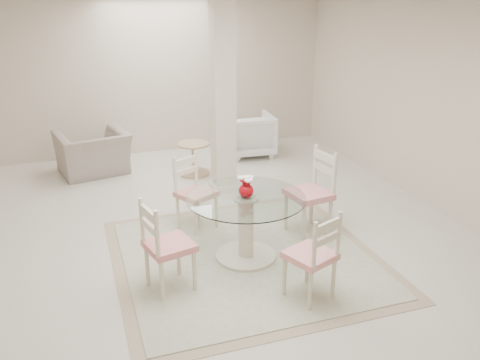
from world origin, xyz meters
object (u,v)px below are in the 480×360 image
object	(u,v)px
dining_table	(246,228)
dining_chair_west	(162,240)
column	(223,99)
dining_chair_south	(316,251)
dining_chair_north	(193,187)
side_table	(194,160)
recliner_taupe	(93,153)
red_vase	(246,187)
armchair_white	(249,135)
dining_chair_east	(314,186)

from	to	relation	value
dining_table	dining_chair_west	world-z (taller)	dining_chair_west
column	dining_chair_south	bearing A→B (deg)	-90.40
dining_chair_north	dining_chair_west	world-z (taller)	dining_chair_west
side_table	recliner_taupe	bearing A→B (deg)	159.33
dining_chair_south	red_vase	bearing A→B (deg)	-92.48
red_vase	armchair_white	bearing A→B (deg)	69.75
dining_chair_east	dining_chair_south	world-z (taller)	dining_chair_east
column	dining_chair_north	distance (m)	1.52
dining_chair_east	recliner_taupe	distance (m)	3.84
recliner_taupe	armchair_white	bearing A→B (deg)	170.28
column	recliner_taupe	world-z (taller)	column
red_vase	armchair_white	world-z (taller)	red_vase
armchair_white	side_table	bearing A→B (deg)	34.14
dining_chair_west	armchair_white	world-z (taller)	dining_chair_west
red_vase	dining_chair_east	size ratio (longest dim) A/B	0.21
dining_chair_west	recliner_taupe	world-z (taller)	dining_chair_west
column	red_vase	size ratio (longest dim) A/B	11.21
dining_chair_north	dining_chair_south	distance (m)	2.03
armchair_white	recliner_taupe	bearing A→B (deg)	6.57
dining_chair_north	side_table	xyz separation A→B (m)	(0.46, 1.84, -0.30)
dining_table	dining_chair_south	xyz separation A→B (m)	(0.35, -0.95, 0.16)
recliner_taupe	dining_chair_north	bearing A→B (deg)	101.20
column	dining_chair_west	size ratio (longest dim) A/B	2.58
dining_chair_east	red_vase	bearing A→B (deg)	-79.97
dining_chair_north	dining_chair_east	bearing A→B (deg)	-53.01
red_vase	armchair_white	distance (m)	3.73
dining_chair_east	dining_chair_south	size ratio (longest dim) A/B	1.15
dining_chair_east	dining_chair_west	distance (m)	2.04
dining_chair_east	armchair_white	xyz separation A→B (m)	(0.31, 3.14, -0.24)
dining_chair_south	dining_chair_west	bearing A→B (deg)	-47.64
dining_chair_north	side_table	bearing A→B (deg)	48.13
dining_chair_south	column	bearing A→B (deg)	-112.76
dining_table	red_vase	world-z (taller)	red_vase
dining_chair_west	recliner_taupe	size ratio (longest dim) A/B	1.00
dining_chair_west	armchair_white	bearing A→B (deg)	-44.71
dining_chair_west	recliner_taupe	xyz separation A→B (m)	(-0.43, 3.70, -0.21)
red_vase	recliner_taupe	world-z (taller)	red_vase
dining_chair_north	recliner_taupe	size ratio (longest dim) A/B	0.97
dining_chair_north	recliner_taupe	world-z (taller)	dining_chair_north
red_vase	side_table	xyz separation A→B (m)	(0.11, 2.79, -0.61)
red_vase	dining_chair_east	xyz separation A→B (m)	(0.97, 0.33, -0.24)
dining_chair_west	red_vase	bearing A→B (deg)	-84.88
column	dining_table	size ratio (longest dim) A/B	2.14
dining_chair_north	column	bearing A→B (deg)	28.26
red_vase	armchair_white	size ratio (longest dim) A/B	0.30
column	dining_chair_west	world-z (taller)	column
red_vase	side_table	size ratio (longest dim) A/B	0.47
column	armchair_white	bearing A→B (deg)	57.73
column	armchair_white	world-z (taller)	column
recliner_taupe	side_table	xyz separation A→B (m)	(1.50, -0.56, -0.10)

